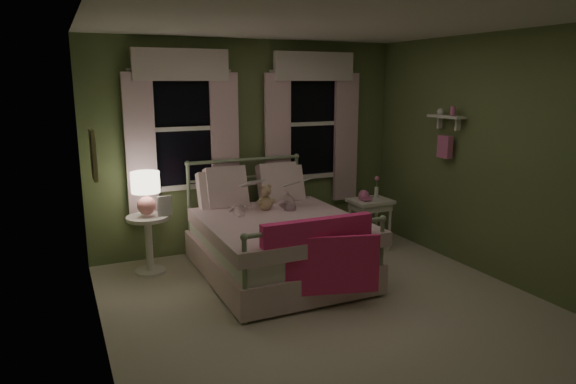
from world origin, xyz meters
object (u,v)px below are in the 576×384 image
bed (275,241)px  nightstand_right (370,207)px  teddy_bear (265,200)px  nightstand_left (149,236)px  child_right (282,185)px  child_left (237,187)px  table_lamp (146,189)px

bed → nightstand_right: 1.46m
teddy_bear → nightstand_left: (-1.25, 0.36, -0.37)m
nightstand_left → child_right: bearing=-7.4°
bed → child_right: (0.28, 0.42, 0.53)m
child_left → table_lamp: (-0.97, 0.20, 0.03)m
bed → child_left: 0.74m
child_right → table_lamp: bearing=2.2°
bed → child_left: bearing=123.6°
child_right → table_lamp: child_right is taller
bed → table_lamp: (-1.25, 0.62, 0.57)m
child_left → nightstand_right: 1.75m
child_right → nightstand_left: (-1.53, 0.20, -0.49)m
teddy_bear → nightstand_right: size_ratio=0.47×
child_right → child_left: bearing=9.7°
child_left → table_lamp: 0.99m
bed → nightstand_left: size_ratio=3.13×
child_left → teddy_bear: bearing=165.8°
child_left → nightstand_right: size_ratio=1.11×
child_left → nightstand_left: bearing=3.7°
nightstand_left → nightstand_right: size_ratio=1.02×
table_lamp → bed: bearing=-26.3°
nightstand_left → nightstand_right: same height
child_left → child_right: size_ratio=1.05×
bed → nightstand_right: bed is taller
teddy_bear → nightstand_right: 1.44m
nightstand_left → table_lamp: 0.54m
bed → table_lamp: 1.51m
child_right → nightstand_right: bearing=-177.3°
child_left → table_lamp: size_ratio=1.50×
child_right → teddy_bear: bearing=39.2°
table_lamp → nightstand_left: bearing=0.0°
bed → teddy_bear: (-0.00, 0.26, 0.41)m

